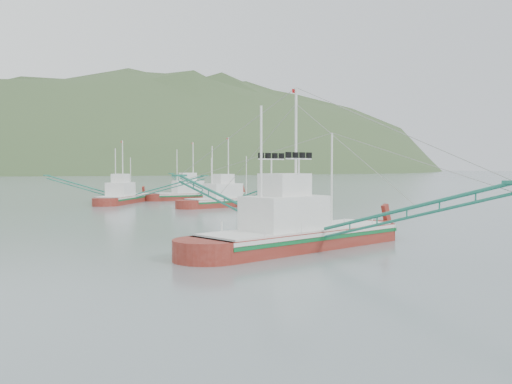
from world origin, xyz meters
TOP-DOWN VIEW (x-y plane):
  - ground at (0.00, 0.00)m, footprint 1200.00×1200.00m
  - main_boat at (-0.80, 0.79)m, footprint 14.41×25.61m
  - bg_boat_right at (17.09, 33.36)m, footprint 12.76×22.78m
  - bg_boat_far at (9.44, 47.56)m, footprint 18.51×18.95m
  - bg_boat_extra at (21.05, 48.02)m, footprint 12.98×22.55m
  - headland_right at (240.00, 430.00)m, footprint 684.00×432.00m

SIDE VIEW (x-z plane):
  - ground at x=0.00m, z-range 0.00..0.00m
  - headland_right at x=240.00m, z-range -153.00..153.00m
  - bg_boat_right at x=17.09m, z-range -3.35..5.88m
  - main_boat at x=-0.80m, z-range -3.70..6.68m
  - bg_boat_extra at x=21.05m, z-range -3.03..6.19m
  - bg_boat_far at x=9.44m, z-range -2.60..6.52m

